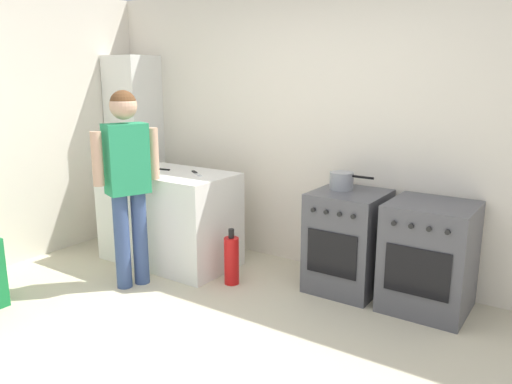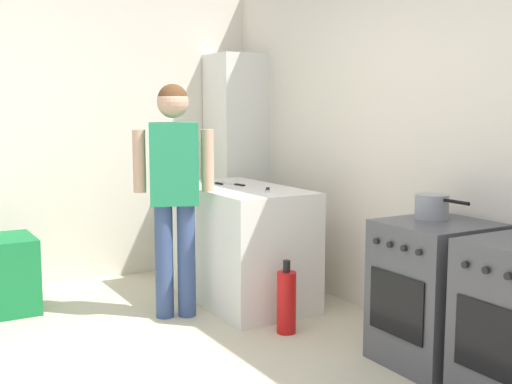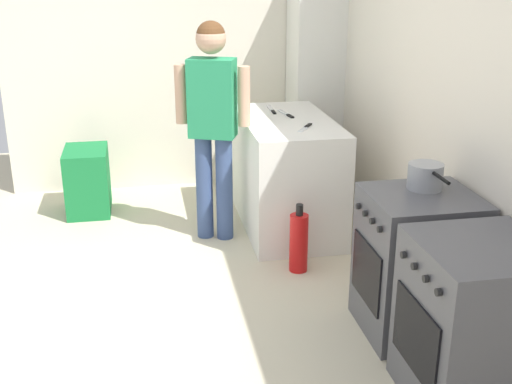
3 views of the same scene
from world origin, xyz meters
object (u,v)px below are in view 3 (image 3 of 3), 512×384
Objects in this scene: oven_right at (475,326)px; recycling_crate_lower at (89,196)px; larder_cabinet at (314,83)px; knife_bread at (272,109)px; pot at (425,176)px; fire_extinguisher at (299,242)px; knife_utility at (306,127)px; recycling_crate_upper at (86,165)px; person at (213,113)px; oven_left at (417,264)px; knife_chef at (286,114)px.

recycling_crate_lower is (-3.00, -2.00, -0.29)m from oven_right.
knife_bread is at bearing -41.42° from larder_cabinet.
pot is 0.76× the size of fire_extinguisher.
recycling_crate_lower is (-0.93, -1.69, -0.76)m from knife_utility.
pot is 3.13m from recycling_crate_lower.
recycling_crate_upper is at bearing 0.00° from recycling_crate_lower.
recycling_crate_upper is 0.26× the size of larder_cabinet.
fire_extinguisher is 2.11m from recycling_crate_lower.
recycling_crate_lower is (-0.28, -1.57, -0.76)m from knife_bread.
oven_right is at bearing 17.17° from fire_extinguisher.
person is at bearing -156.33° from oven_right.
pot reaches higher than recycling_crate_lower.
oven_right is 1.63× the size of recycling_crate_upper.
oven_left is at bearing 11.91° from knife_bread.
knife_utility is at bearing 5.27° from knife_chef.
person reaches higher than knife_bread.
pot is 0.19× the size of larder_cabinet.
knife_bread reaches higher than oven_right.
recycling_crate_upper is (-0.28, -1.57, -0.48)m from knife_bread.
person is 1.17m from fire_extinguisher.
recycling_crate_upper is (-2.33, -2.00, -0.01)m from oven_left.
knife_chef is 0.20m from knife_bread.
recycling_crate_upper is (-0.76, -1.01, -0.59)m from person.
person is 3.22× the size of recycling_crate_lower.
larder_cabinet reaches higher than oven_right.
larder_cabinet is (-0.32, 2.10, 0.86)m from recycling_crate_lower.
person reaches higher than recycling_crate_upper.
knife_bread is (-0.19, -0.08, -0.00)m from knife_chef.
pot is 1.35m from knife_utility.
larder_cabinet reaches higher than knife_chef.
knife_chef and knife_utility have the same top height.
knife_chef is 0.89× the size of knife_bread.
knife_bread is 0.21× the size of person.
knife_bread is 0.67× the size of recycling_crate_upper.
pot is at bearing 15.33° from knife_utility.
knife_utility reaches higher than recycling_crate_upper.
knife_chef reaches higher than oven_left.
knife_chef is 0.92m from larder_cabinet.
knife_utility is at bearing -18.09° from larder_cabinet.
oven_left is at bearing 10.63° from knife_chef.
recycling_crate_lower is at bearing -139.34° from oven_left.
knife_utility is at bearing -164.67° from pot.
oven_right is at bearing 33.63° from recycling_crate_lower.
person is (-1.47, -1.03, 0.08)m from pot.
fire_extinguisher is (-1.55, -0.48, -0.21)m from oven_right.
fire_extinguisher is (1.18, -0.05, -0.69)m from knife_bread.
knife_bread is 0.70× the size of fire_extinguisher.
knife_utility is 2.07m from recycling_crate_lower.
oven_left reaches higher than recycling_crate_lower.
knife_utility is at bearing -167.64° from oven_left.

